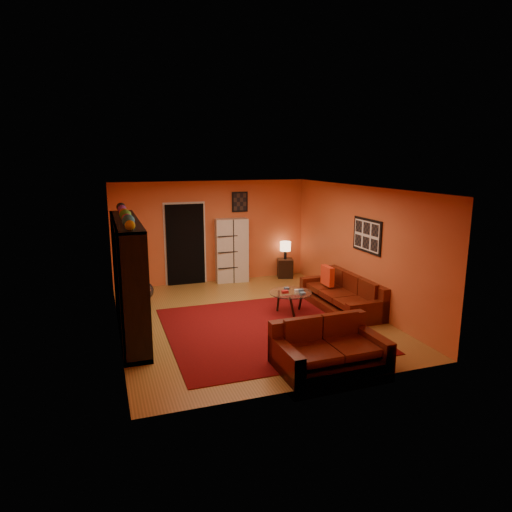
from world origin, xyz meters
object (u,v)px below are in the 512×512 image
object	(u,v)px
side_table	(285,268)
table_lamp	(285,247)
entertainment_unit	(129,277)
bowl_chair	(139,292)
storage_cabinet	(232,250)
coffee_table	(290,294)
sofa	(345,296)
tv	(132,282)
loveseat	(328,348)

from	to	relation	value
side_table	table_lamp	xyz separation A→B (m)	(-0.00, 0.00, 0.58)
entertainment_unit	bowl_chair	world-z (taller)	entertainment_unit
side_table	storage_cabinet	bearing A→B (deg)	178.06
coffee_table	table_lamp	world-z (taller)	table_lamp
sofa	table_lamp	size ratio (longest dim) A/B	4.69
sofa	table_lamp	distance (m)	2.90
tv	side_table	distance (m)	5.06
loveseat	side_table	world-z (taller)	loveseat
sofa	coffee_table	xyz separation A→B (m)	(-1.22, 0.10, 0.12)
tv	table_lamp	xyz separation A→B (m)	(4.17, 2.78, -0.13)
sofa	table_lamp	xyz separation A→B (m)	(-0.19, 2.84, 0.55)
sofa	bowl_chair	distance (m)	4.48
tv	loveseat	size ratio (longest dim) A/B	0.51
coffee_table	table_lamp	bearing A→B (deg)	69.53
coffee_table	storage_cabinet	bearing A→B (deg)	99.29
storage_cabinet	table_lamp	distance (m)	1.48
entertainment_unit	coffee_table	size ratio (longest dim) A/B	3.39
storage_cabinet	loveseat	bearing A→B (deg)	-84.48
tv	storage_cabinet	world-z (taller)	storage_cabinet
entertainment_unit	table_lamp	size ratio (longest dim) A/B	6.32
storage_cabinet	side_table	xyz separation A→B (m)	(1.48, -0.05, -0.57)
tv	sofa	bearing A→B (deg)	-90.73
entertainment_unit	side_table	size ratio (longest dim) A/B	6.00
loveseat	side_table	distance (m)	5.36
tv	bowl_chair	size ratio (longest dim) A/B	1.31
loveseat	sofa	bearing A→B (deg)	-36.20
sofa	coffee_table	world-z (taller)	sofa
bowl_chair	side_table	bearing A→B (deg)	15.80
storage_cabinet	side_table	world-z (taller)	storage_cabinet
table_lamp	tv	bearing A→B (deg)	-146.30
entertainment_unit	storage_cabinet	xyz separation A→B (m)	(2.74, 2.80, -0.23)
tv	entertainment_unit	bearing A→B (deg)	58.94
storage_cabinet	table_lamp	size ratio (longest dim) A/B	3.47
entertainment_unit	sofa	bearing A→B (deg)	-1.12
loveseat	coffee_table	world-z (taller)	loveseat
loveseat	storage_cabinet	bearing A→B (deg)	-0.72
side_table	table_lamp	bearing A→B (deg)	116.57
sofa	side_table	size ratio (longest dim) A/B	4.45
tv	sofa	xyz separation A→B (m)	(4.36, -0.06, -0.68)
tv	table_lamp	distance (m)	5.01
side_table	coffee_table	bearing A→B (deg)	-110.47
tv	loveseat	distance (m)	3.69
sofa	storage_cabinet	distance (m)	3.38
loveseat	bowl_chair	distance (m)	4.76
sofa	side_table	bearing A→B (deg)	93.22
side_table	sofa	bearing A→B (deg)	-86.09
storage_cabinet	table_lamp	bearing A→B (deg)	3.13
sofa	loveseat	distance (m)	2.84
tv	coffee_table	world-z (taller)	tv
coffee_table	bowl_chair	distance (m)	3.34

